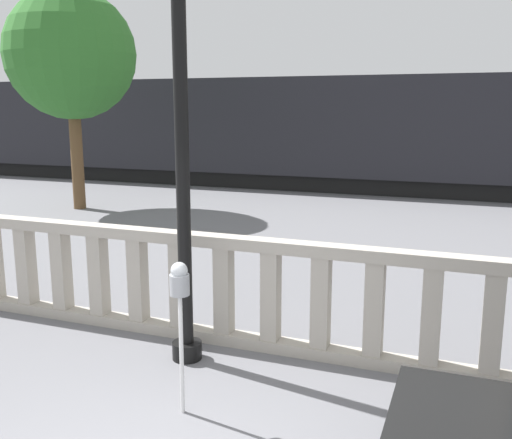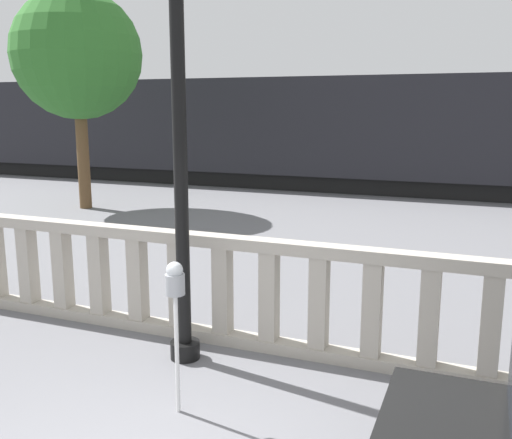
{
  "view_description": "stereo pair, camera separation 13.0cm",
  "coord_description": "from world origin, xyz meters",
  "px_view_note": "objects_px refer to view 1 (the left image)",
  "views": [
    {
      "loc": [
        2.1,
        -2.91,
        2.86
      ],
      "look_at": [
        -0.57,
        4.12,
        1.36
      ],
      "focal_mm": 40.0,
      "sensor_mm": 36.0,
      "label": 1
    },
    {
      "loc": [
        2.23,
        -2.86,
        2.86
      ],
      "look_at": [
        -0.57,
        4.12,
        1.36
      ],
      "focal_mm": 40.0,
      "sensor_mm": 36.0,
      "label": 2
    }
  ],
  "objects_px": {
    "lamppost": "(180,52)",
    "parking_meter": "(180,291)",
    "train_near": "(258,130)",
    "tree_left": "(71,55)"
  },
  "relations": [
    {
      "from": "lamppost",
      "to": "parking_meter",
      "type": "height_order",
      "value": "lamppost"
    },
    {
      "from": "parking_meter",
      "to": "tree_left",
      "type": "relative_size",
      "value": 0.25
    },
    {
      "from": "train_near",
      "to": "tree_left",
      "type": "relative_size",
      "value": 4.75
    },
    {
      "from": "lamppost",
      "to": "parking_meter",
      "type": "distance_m",
      "value": 2.51
    },
    {
      "from": "tree_left",
      "to": "parking_meter",
      "type": "bearing_deg",
      "value": -47.78
    },
    {
      "from": "lamppost",
      "to": "tree_left",
      "type": "height_order",
      "value": "lamppost"
    },
    {
      "from": "train_near",
      "to": "parking_meter",
      "type": "bearing_deg",
      "value": -71.93
    },
    {
      "from": "parking_meter",
      "to": "train_near",
      "type": "distance_m",
      "value": 16.08
    },
    {
      "from": "parking_meter",
      "to": "train_near",
      "type": "relative_size",
      "value": 0.05
    },
    {
      "from": "lamppost",
      "to": "parking_meter",
      "type": "bearing_deg",
      "value": -64.42
    }
  ]
}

